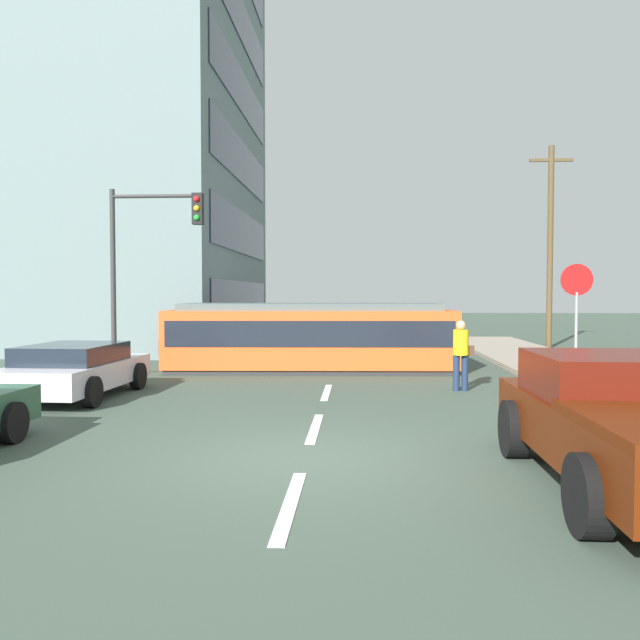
# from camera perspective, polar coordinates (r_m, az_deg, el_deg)

# --- Properties ---
(ground_plane) EXTENTS (120.00, 120.00, 0.00)m
(ground_plane) POSITION_cam_1_polar(r_m,az_deg,el_deg) (19.05, 1.20, -4.61)
(ground_plane) COLOR #3F4F43
(sidewalk_curb_right) EXTENTS (3.20, 36.00, 0.14)m
(sidewalk_curb_right) POSITION_cam_1_polar(r_m,az_deg,el_deg) (16.23, 25.47, -5.80)
(sidewalk_curb_right) COLOR gray
(sidewalk_curb_right) RESTS_ON ground
(lane_stripe_0) EXTENTS (0.16, 2.40, 0.01)m
(lane_stripe_0) POSITION_cam_1_polar(r_m,az_deg,el_deg) (7.30, -2.67, -15.99)
(lane_stripe_0) COLOR silver
(lane_stripe_0) RESTS_ON ground
(lane_stripe_1) EXTENTS (0.16, 2.40, 0.01)m
(lane_stripe_1) POSITION_cam_1_polar(r_m,az_deg,el_deg) (11.16, -0.45, -9.54)
(lane_stripe_1) COLOR silver
(lane_stripe_1) RESTS_ON ground
(lane_stripe_2) EXTENTS (0.16, 2.40, 0.01)m
(lane_stripe_2) POSITION_cam_1_polar(r_m,az_deg,el_deg) (15.09, 0.59, -6.42)
(lane_stripe_2) COLOR silver
(lane_stripe_2) RESTS_ON ground
(lane_stripe_3) EXTENTS (0.16, 2.40, 0.01)m
(lane_stripe_3) POSITION_cam_1_polar(r_m,az_deg,el_deg) (25.17, 1.75, -2.91)
(lane_stripe_3) COLOR silver
(lane_stripe_3) RESTS_ON ground
(lane_stripe_4) EXTENTS (0.16, 2.40, 0.01)m
(lane_stripe_4) POSITION_cam_1_polar(r_m,az_deg,el_deg) (31.15, 2.08, -1.90)
(lane_stripe_4) COLOR silver
(lane_stripe_4) RESTS_ON ground
(corner_building) EXTENTS (17.99, 15.08, 19.20)m
(corner_building) POSITION_cam_1_polar(r_m,az_deg,el_deg) (33.45, -22.79, 14.76)
(corner_building) COLOR slate
(corner_building) RESTS_ON ground
(streetcar_tram) EXTENTS (8.55, 2.91, 2.02)m
(streetcar_tram) POSITION_cam_1_polar(r_m,az_deg,el_deg) (19.15, -0.82, -1.43)
(streetcar_tram) COLOR #F35621
(streetcar_tram) RESTS_ON ground
(city_bus) EXTENTS (2.73, 5.83, 1.75)m
(city_bus) POSITION_cam_1_polar(r_m,az_deg,el_deg) (24.52, -1.07, -0.69)
(city_bus) COLOR #AEB6BA
(city_bus) RESTS_ON ground
(pedestrian_crossing) EXTENTS (0.50, 0.36, 1.67)m
(pedestrian_crossing) POSITION_cam_1_polar(r_m,az_deg,el_deg) (15.62, 12.40, -2.71)
(pedestrian_crossing) COLOR #1C2B49
(pedestrian_crossing) RESTS_ON ground
(pickup_truck_parked) EXTENTS (2.30, 5.01, 1.55)m
(pickup_truck_parked) POSITION_cam_1_polar(r_m,az_deg,el_deg) (8.42, 25.83, -8.18)
(pickup_truck_parked) COLOR #531B06
(pickup_truck_parked) RESTS_ON ground
(parked_sedan_mid) EXTENTS (2.19, 4.27, 1.19)m
(parked_sedan_mid) POSITION_cam_1_polar(r_m,az_deg,el_deg) (15.31, -20.89, -4.11)
(parked_sedan_mid) COLOR silver
(parked_sedan_mid) RESTS_ON ground
(parked_sedan_far) EXTENTS (2.14, 4.15, 1.19)m
(parked_sedan_far) POSITION_cam_1_polar(r_m,az_deg,el_deg) (23.79, -10.67, -1.75)
(parked_sedan_far) COLOR black
(parked_sedan_far) RESTS_ON ground
(parked_sedan_furthest) EXTENTS (2.18, 4.42, 1.19)m
(parked_sedan_furthest) POSITION_cam_1_polar(r_m,az_deg,el_deg) (29.31, -8.00, -0.97)
(parked_sedan_furthest) COLOR beige
(parked_sedan_furthest) RESTS_ON ground
(stop_sign) EXTENTS (0.76, 0.07, 2.88)m
(stop_sign) POSITION_cam_1_polar(r_m,az_deg,el_deg) (16.60, 21.79, 1.80)
(stop_sign) COLOR gray
(stop_sign) RESTS_ON sidewalk_curb_right
(traffic_light_mast) EXTENTS (2.56, 0.33, 5.14)m
(traffic_light_mast) POSITION_cam_1_polar(r_m,az_deg,el_deg) (18.13, -15.00, 6.29)
(traffic_light_mast) COLOR #333333
(traffic_light_mast) RESTS_ON ground
(utility_pole_mid) EXTENTS (1.80, 0.24, 8.52)m
(utility_pole_mid) POSITION_cam_1_polar(r_m,az_deg,el_deg) (28.99, 19.73, 6.43)
(utility_pole_mid) COLOR brown
(utility_pole_mid) RESTS_ON ground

